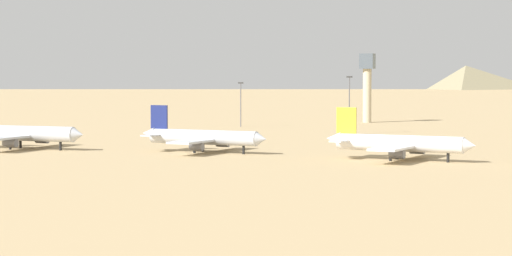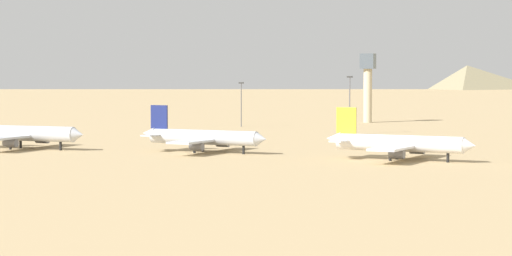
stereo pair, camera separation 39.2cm
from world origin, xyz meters
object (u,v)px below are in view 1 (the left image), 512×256
(parked_jet_yellow_3, at_px, (398,143))
(light_pole_mid, at_px, (349,101))
(light_pole_west, at_px, (241,101))
(parked_jet_navy_2, at_px, (202,137))
(parked_jet_red_1, at_px, (19,133))
(control_tower, at_px, (367,81))

(parked_jet_yellow_3, xyz_separation_m, light_pole_mid, (-32.13, 86.25, 6.45))
(parked_jet_yellow_3, xyz_separation_m, light_pole_west, (-77.79, 114.52, 5.18))
(parked_jet_yellow_3, bearing_deg, parked_jet_navy_2, -178.59)
(parked_jet_navy_2, height_order, light_pole_mid, light_pole_mid)
(parked_jet_navy_2, xyz_separation_m, parked_jet_yellow_3, (49.36, -6.10, 0.08))
(parked_jet_red_1, distance_m, parked_jet_yellow_3, 97.49)
(light_pole_west, bearing_deg, parked_jet_red_1, -99.87)
(parked_jet_navy_2, relative_size, light_pole_west, 2.21)
(control_tower, bearing_deg, light_pole_west, -130.33)
(parked_jet_navy_2, bearing_deg, light_pole_mid, 84.98)
(parked_jet_red_1, relative_size, light_pole_mid, 2.05)
(parked_jet_navy_2, height_order, light_pole_west, light_pole_west)
(light_pole_west, height_order, light_pole_mid, light_pole_mid)
(parked_jet_yellow_3, bearing_deg, parked_jet_red_1, -172.32)
(control_tower, relative_size, light_pole_mid, 1.44)
(control_tower, bearing_deg, parked_jet_yellow_3, -74.88)
(parked_jet_red_1, height_order, light_pole_west, light_pole_west)
(parked_jet_yellow_3, relative_size, light_pole_mid, 1.95)
(control_tower, xyz_separation_m, light_pole_west, (-35.53, -41.84, -6.63))
(parked_jet_navy_2, xyz_separation_m, light_pole_mid, (17.23, 80.15, 6.53))
(control_tower, bearing_deg, parked_jet_navy_2, -92.70)
(parked_jet_red_1, height_order, parked_jet_navy_2, parked_jet_red_1)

